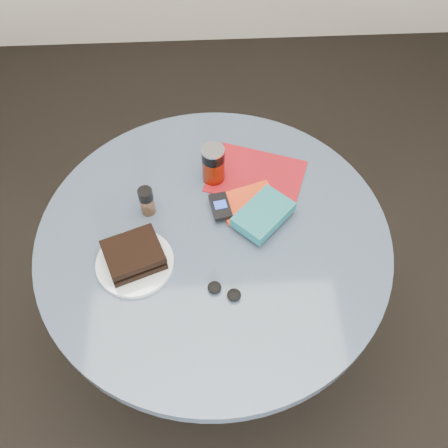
{
  "coord_description": "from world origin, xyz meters",
  "views": [
    {
      "loc": [
        -0.01,
        -0.78,
        1.92
      ],
      "look_at": [
        0.03,
        0.0,
        0.8
      ],
      "focal_mm": 40.0,
      "sensor_mm": 36.0,
      "label": 1
    }
  ],
  "objects_px": {
    "magazine": "(256,176)",
    "novel": "(263,214)",
    "sandwich": "(134,255)",
    "table": "(214,264)",
    "soda_can": "(213,164)",
    "mp3_player": "(220,206)",
    "pepper_grinder": "(147,201)",
    "red_book": "(248,202)",
    "headphones": "(224,291)",
    "plate": "(135,263)"
  },
  "relations": [
    {
      "from": "magazine",
      "to": "novel",
      "type": "relative_size",
      "value": 1.68
    },
    {
      "from": "sandwich",
      "to": "novel",
      "type": "relative_size",
      "value": 1.1
    },
    {
      "from": "table",
      "to": "soda_can",
      "type": "bearing_deg",
      "value": 87.49
    },
    {
      "from": "mp3_player",
      "to": "table",
      "type": "bearing_deg",
      "value": -106.72
    },
    {
      "from": "pepper_grinder",
      "to": "table",
      "type": "bearing_deg",
      "value": -26.27
    },
    {
      "from": "red_book",
      "to": "headphones",
      "type": "relative_size",
      "value": 1.67
    },
    {
      "from": "magazine",
      "to": "mp3_player",
      "type": "relative_size",
      "value": 2.81
    },
    {
      "from": "magazine",
      "to": "novel",
      "type": "xyz_separation_m",
      "value": [
        0.0,
        -0.17,
        0.03
      ]
    },
    {
      "from": "sandwich",
      "to": "red_book",
      "type": "bearing_deg",
      "value": 29.39
    },
    {
      "from": "table",
      "to": "novel",
      "type": "relative_size",
      "value": 6.03
    },
    {
      "from": "table",
      "to": "plate",
      "type": "height_order",
      "value": "plate"
    },
    {
      "from": "sandwich",
      "to": "soda_can",
      "type": "relative_size",
      "value": 1.42
    },
    {
      "from": "magazine",
      "to": "mp3_player",
      "type": "height_order",
      "value": "mp3_player"
    },
    {
      "from": "headphones",
      "to": "table",
      "type": "bearing_deg",
      "value": 96.44
    },
    {
      "from": "table",
      "to": "red_book",
      "type": "xyz_separation_m",
      "value": [
        0.11,
        0.1,
        0.18
      ]
    },
    {
      "from": "soda_can",
      "to": "magazine",
      "type": "bearing_deg",
      "value": 0.29
    },
    {
      "from": "sandwich",
      "to": "headphones",
      "type": "xyz_separation_m",
      "value": [
        0.23,
        -0.1,
        -0.03
      ]
    },
    {
      "from": "pepper_grinder",
      "to": "soda_can",
      "type": "bearing_deg",
      "value": 30.75
    },
    {
      "from": "sandwich",
      "to": "novel",
      "type": "distance_m",
      "value": 0.38
    },
    {
      "from": "table",
      "to": "headphones",
      "type": "xyz_separation_m",
      "value": [
        0.02,
        -0.18,
        0.17
      ]
    },
    {
      "from": "pepper_grinder",
      "to": "headphones",
      "type": "bearing_deg",
      "value": -53.3
    },
    {
      "from": "table",
      "to": "mp3_player",
      "type": "bearing_deg",
      "value": 73.28
    },
    {
      "from": "plate",
      "to": "mp3_player",
      "type": "relative_size",
      "value": 2.12
    },
    {
      "from": "soda_can",
      "to": "headphones",
      "type": "bearing_deg",
      "value": -88.27
    },
    {
      "from": "sandwich",
      "to": "red_book",
      "type": "height_order",
      "value": "sandwich"
    },
    {
      "from": "plate",
      "to": "magazine",
      "type": "xyz_separation_m",
      "value": [
        0.35,
        0.29,
        -0.0
      ]
    },
    {
      "from": "soda_can",
      "to": "mp3_player",
      "type": "bearing_deg",
      "value": -83.39
    },
    {
      "from": "table",
      "to": "novel",
      "type": "xyz_separation_m",
      "value": [
        0.14,
        0.04,
        0.2
      ]
    },
    {
      "from": "plate",
      "to": "magazine",
      "type": "relative_size",
      "value": 0.75
    },
    {
      "from": "pepper_grinder",
      "to": "magazine",
      "type": "bearing_deg",
      "value": 19.68
    },
    {
      "from": "pepper_grinder",
      "to": "red_book",
      "type": "distance_m",
      "value": 0.29
    },
    {
      "from": "soda_can",
      "to": "table",
      "type": "bearing_deg",
      "value": -92.51
    },
    {
      "from": "magazine",
      "to": "headphones",
      "type": "relative_size",
      "value": 2.82
    },
    {
      "from": "novel",
      "to": "headphones",
      "type": "bearing_deg",
      "value": -164.64
    },
    {
      "from": "soda_can",
      "to": "red_book",
      "type": "distance_m",
      "value": 0.15
    },
    {
      "from": "table",
      "to": "soda_can",
      "type": "distance_m",
      "value": 0.31
    },
    {
      "from": "soda_can",
      "to": "sandwich",
      "type": "bearing_deg",
      "value": -127.91
    },
    {
      "from": "soda_can",
      "to": "novel",
      "type": "xyz_separation_m",
      "value": [
        0.13,
        -0.17,
        -0.03
      ]
    },
    {
      "from": "soda_can",
      "to": "red_book",
      "type": "height_order",
      "value": "soda_can"
    },
    {
      "from": "soda_can",
      "to": "novel",
      "type": "height_order",
      "value": "soda_can"
    },
    {
      "from": "red_book",
      "to": "headphones",
      "type": "distance_m",
      "value": 0.3
    },
    {
      "from": "plate",
      "to": "pepper_grinder",
      "type": "height_order",
      "value": "pepper_grinder"
    },
    {
      "from": "table",
      "to": "novel",
      "type": "distance_m",
      "value": 0.25
    },
    {
      "from": "novel",
      "to": "headphones",
      "type": "xyz_separation_m",
      "value": [
        -0.12,
        -0.22,
        -0.02
      ]
    },
    {
      "from": "pepper_grinder",
      "to": "mp3_player",
      "type": "relative_size",
      "value": 0.96
    },
    {
      "from": "sandwich",
      "to": "mp3_player",
      "type": "relative_size",
      "value": 1.83
    },
    {
      "from": "headphones",
      "to": "mp3_player",
      "type": "bearing_deg",
      "value": 89.36
    },
    {
      "from": "table",
      "to": "headphones",
      "type": "distance_m",
      "value": 0.25
    },
    {
      "from": "sandwich",
      "to": "headphones",
      "type": "height_order",
      "value": "sandwich"
    },
    {
      "from": "table",
      "to": "magazine",
      "type": "relative_size",
      "value": 3.59
    }
  ]
}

